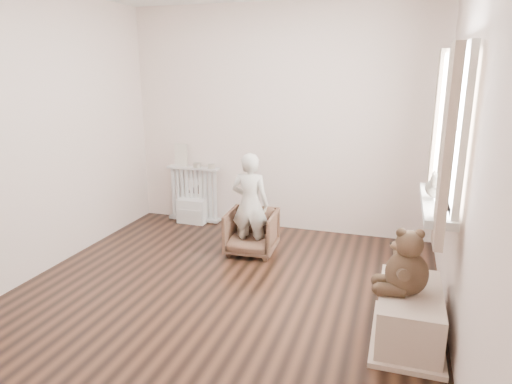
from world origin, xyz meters
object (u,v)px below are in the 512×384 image
(radiator, at_px, (194,191))
(toy_bench, at_px, (409,313))
(toy_vanity, at_px, (193,201))
(armchair, at_px, (252,232))
(child, at_px, (250,204))
(teddy_bear, at_px, (409,253))
(plush_cat, at_px, (437,187))

(radiator, bearing_deg, toy_bench, -36.83)
(toy_vanity, distance_m, armchair, 1.27)
(child, bearing_deg, radiator, -42.18)
(radiator, xyz_separation_m, teddy_bear, (2.54, -1.98, 0.28))
(radiator, bearing_deg, armchair, -37.24)
(child, xyz_separation_m, toy_bench, (1.56, -1.11, -0.35))
(radiator, relative_size, teddy_bear, 1.52)
(toy_vanity, distance_m, plush_cat, 3.12)
(toy_vanity, bearing_deg, teddy_bear, -37.43)
(armchair, height_order, plush_cat, plush_cat)
(child, bearing_deg, armchair, -93.20)
(armchair, bearing_deg, radiator, 139.55)
(armchair, bearing_deg, child, -93.20)
(armchair, distance_m, plush_cat, 1.95)
(child, relative_size, plush_cat, 3.82)
(toy_vanity, distance_m, teddy_bear, 3.23)
(child, relative_size, toy_bench, 1.32)
(child, bearing_deg, toy_vanity, -41.12)
(child, distance_m, teddy_bear, 1.91)
(armchair, height_order, toy_bench, armchair)
(armchair, distance_m, toy_bench, 1.95)
(toy_bench, relative_size, teddy_bear, 1.74)
(toy_bench, bearing_deg, radiator, 143.17)
(radiator, bearing_deg, child, -38.98)
(teddy_bear, bearing_deg, child, 136.75)
(toy_vanity, xyz_separation_m, teddy_bear, (2.54, -1.95, 0.40))
(teddy_bear, bearing_deg, toy_vanity, 136.43)
(armchair, bearing_deg, toy_bench, -39.77)
(toy_vanity, relative_size, plush_cat, 2.01)
(toy_vanity, relative_size, toy_bench, 0.69)
(toy_bench, relative_size, plush_cat, 2.89)
(child, xyz_separation_m, plush_cat, (1.70, -0.53, 0.45))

